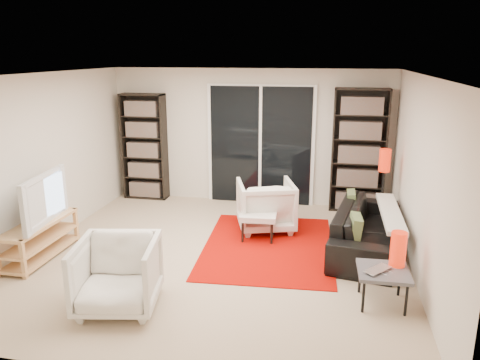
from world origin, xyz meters
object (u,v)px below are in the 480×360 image
tv_stand (40,239)px  ottoman (258,217)px  bookshelf_right (359,151)px  armchair_front (117,275)px  side_table (383,273)px  bookshelf_left (144,147)px  sofa (369,228)px  armchair_back (266,205)px  floor_lamp (384,169)px

tv_stand → ottoman: size_ratio=2.36×
bookshelf_right → ottoman: (-1.45, -1.64, -0.71)m
armchair_front → side_table: 2.85m
bookshelf_left → sofa: bearing=-23.3°
bookshelf_left → armchair_back: (2.44, -1.21, -0.59)m
bookshelf_right → sofa: (0.10, -1.70, -0.74)m
sofa → floor_lamp: bearing=-6.4°
armchair_front → ottoman: (1.17, 2.19, -0.04)m
ottoman → side_table: same height
sofa → ottoman: 1.56m
armchair_back → armchair_front: size_ratio=1.00×
bookshelf_right → floor_lamp: (0.34, -0.86, -0.09)m
bookshelf_left → sofa: 4.35m
bookshelf_right → tv_stand: bookshelf_right is taller
armchair_back → ottoman: (-0.05, -0.43, -0.04)m
side_table → floor_lamp: size_ratio=0.44×
tv_stand → sofa: (4.32, 1.11, 0.05)m
sofa → armchair_front: 3.45m
ottoman → floor_lamp: floor_lamp is taller
bookshelf_right → bookshelf_left: bearing=180.0°
armchair_back → side_table: 2.52m
bookshelf_left → armchair_front: bearing=-72.2°
sofa → bookshelf_right: bearing=12.7°
tv_stand → armchair_front: (1.59, -1.01, 0.12)m
bookshelf_left → sofa: size_ratio=0.92×
sofa → ottoman: bearing=96.9°
bookshelf_left → bookshelf_right: size_ratio=0.93×
tv_stand → side_table: tv_stand is taller
armchair_back → armchair_front: (-1.22, -2.61, -0.00)m
floor_lamp → tv_stand: bearing=-156.8°
sofa → bookshelf_left: bearing=76.0°
armchair_back → armchair_front: 2.88m
armchair_front → floor_lamp: bearing=34.6°
armchair_back → floor_lamp: (1.75, 0.35, 0.57)m
armchair_front → armchair_back: bearing=54.7°
tv_stand → floor_lamp: floor_lamp is taller
ottoman → side_table: 2.24m
floor_lamp → bookshelf_left: bearing=168.4°
bookshelf_right → sofa: bookshelf_right is taller
floor_lamp → armchair_front: bearing=-135.0°
side_table → ottoman: bearing=136.0°
floor_lamp → bookshelf_right: bearing=111.5°
armchair_back → ottoman: armchair_back is taller
bookshelf_left → floor_lamp: bearing=-11.6°
tv_stand → armchair_front: armchair_front is taller
tv_stand → armchair_back: size_ratio=1.51×
armchair_back → bookshelf_right: bearing=-156.6°
tv_stand → side_table: bearing=-4.9°
ottoman → floor_lamp: bearing=23.4°
armchair_back → floor_lamp: 1.87m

